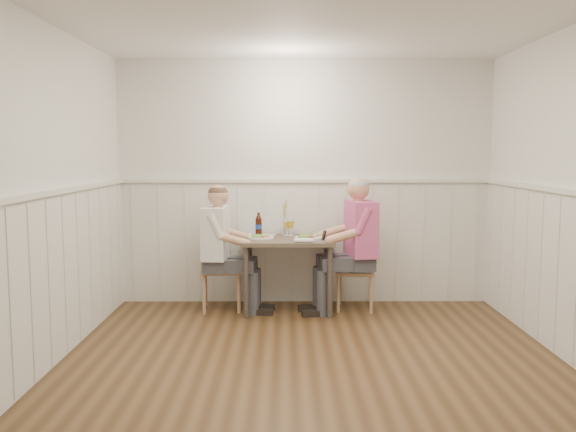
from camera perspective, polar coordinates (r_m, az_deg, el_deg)
The scene contains 16 objects.
ground_plane at distance 4.60m, azimuth 2.43°, elevation -14.67°, with size 4.50×4.50×0.00m, color #452D17.
room_shell at distance 4.31m, azimuth 2.52°, elevation 4.58°, with size 4.04×4.54×2.60m.
wainscot at distance 5.08m, azimuth 2.10°, elevation -4.62°, with size 4.00×4.49×1.34m.
dining_table at distance 6.22m, azimuth -0.01°, elevation -3.02°, with size 0.92×0.70×0.75m.
chair_right at distance 6.34m, azimuth 6.79°, elevation -4.76°, with size 0.44×0.44×0.82m.
chair_left at distance 6.33m, azimuth -6.73°, elevation -4.58°, with size 0.44×0.44×0.86m.
man_in_pink at distance 6.21m, azimuth 6.42°, elevation -3.67°, with size 0.69×0.48×1.40m.
diner_cream at distance 6.22m, azimuth -6.38°, elevation -3.94°, with size 0.63×0.44×1.32m.
plate_man at distance 6.17m, azimuth 1.92°, elevation -1.92°, with size 0.30×0.30×0.07m.
plate_diner at distance 6.19m, azimuth -2.63°, elevation -1.93°, with size 0.26×0.26×0.07m.
beer_glass_a at distance 6.37m, azimuth 0.27°, elevation -0.73°, with size 0.08×0.08×0.19m.
beer_glass_b at distance 6.41m, azimuth -0.09°, elevation -0.78°, with size 0.07×0.07×0.18m.
beer_bottle at distance 6.42m, azimuth -2.77°, elevation -0.86°, with size 0.07×0.07×0.24m.
rolled_napkin at distance 5.92m, azimuth 1.47°, elevation -2.31°, with size 0.19×0.05×0.04m.
grass_vase at distance 6.49m, azimuth -0.45°, elevation -0.17°, with size 0.04×0.04×0.39m.
gingham_mat at distance 6.43m, azimuth -2.77°, elevation -1.79°, with size 0.39×0.36×0.01m.
Camera 1 is at (-0.21, -4.30, 1.62)m, focal length 38.00 mm.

